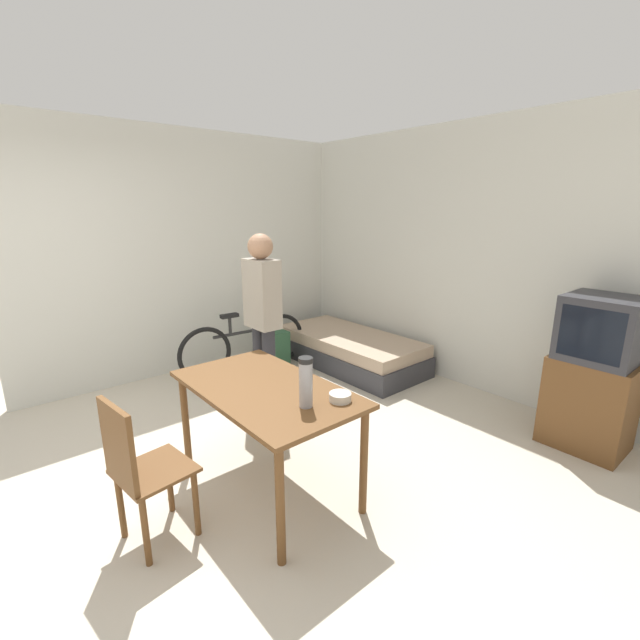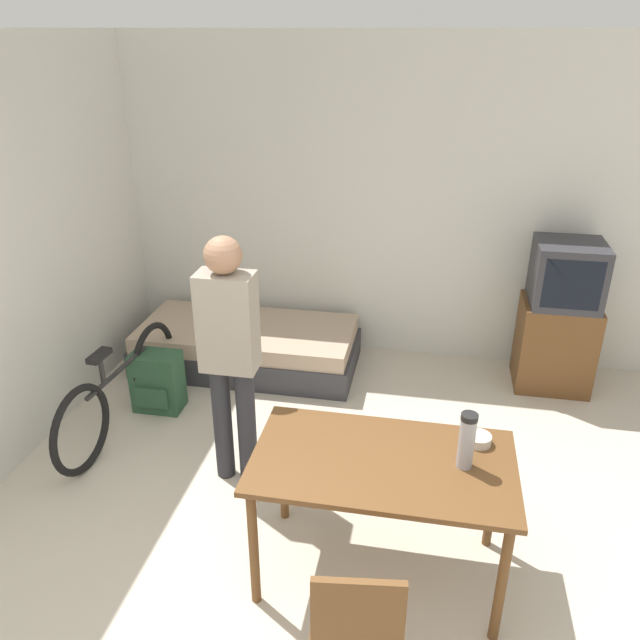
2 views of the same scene
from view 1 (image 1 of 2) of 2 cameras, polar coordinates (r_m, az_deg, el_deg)
name	(u,v)px [view 1 (image 1 of 2)]	position (r m, az deg, el deg)	size (l,w,h in m)	color
ground_plane	(136,505)	(3.24, -23.30, -21.74)	(20.00, 20.00, 0.00)	beige
wall_back	(452,257)	(4.80, 17.14, 7.98)	(5.21, 0.06, 2.70)	silver
wall_left	(211,252)	(5.27, -14.30, 8.74)	(0.06, 4.37, 2.70)	silver
daybed	(349,349)	(5.24, 3.94, -3.94)	(1.88, 0.88, 0.38)	#333338
tv	(594,375)	(3.97, 32.69, -6.24)	(0.58, 0.49, 1.23)	brown
dining_table	(266,399)	(2.86, -7.26, -10.40)	(1.31, 0.74, 0.75)	brown
wooden_chair	(139,467)	(2.65, -23.03, -17.57)	(0.43, 0.43, 0.90)	brown
bicycle	(245,345)	(5.04, -9.98, -3.30)	(0.16, 1.59, 0.71)	black
person_standing	(263,311)	(3.87, -7.67, 1.14)	(0.34, 0.22, 1.65)	#28282D
thermos_flask	(306,380)	(2.47, -1.91, -8.02)	(0.08, 0.08, 0.30)	#99999E
mate_bowl	(340,397)	(2.60, 2.70, -10.21)	(0.13, 0.13, 0.05)	beige
backpack	(273,350)	(5.10, -6.24, -3.94)	(0.37, 0.26, 0.47)	#284C33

